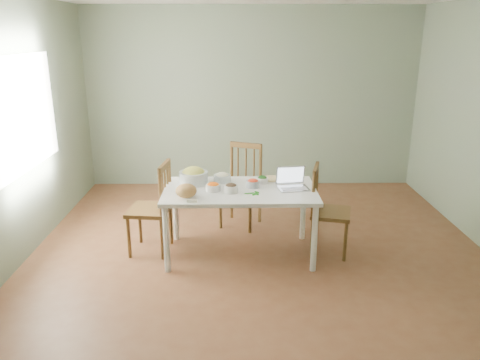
{
  "coord_description": "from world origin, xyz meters",
  "views": [
    {
      "loc": [
        -0.27,
        -4.6,
        2.32
      ],
      "look_at": [
        -0.21,
        0.02,
        0.85
      ],
      "focal_mm": 34.89,
      "sensor_mm": 36.0,
      "label": 1
    }
  ],
  "objects_px": {
    "dining_table": "(240,222)",
    "chair_left": "(149,208)",
    "bread_boule": "(186,191)",
    "laptop": "(294,179)",
    "chair_far": "(240,186)",
    "chair_right": "(331,211)",
    "bowl_squash": "(194,176)"
  },
  "relations": [
    {
      "from": "bread_boule",
      "to": "chair_far",
      "type": "bearing_deg",
      "value": 62.14
    },
    {
      "from": "laptop",
      "to": "chair_far",
      "type": "bearing_deg",
      "value": 114.97
    },
    {
      "from": "chair_far",
      "to": "chair_right",
      "type": "xyz_separation_m",
      "value": [
        0.97,
        -0.76,
        -0.02
      ]
    },
    {
      "from": "chair_left",
      "to": "dining_table",
      "type": "bearing_deg",
      "value": 91.25
    },
    {
      "from": "chair_left",
      "to": "bread_boule",
      "type": "distance_m",
      "value": 0.64
    },
    {
      "from": "chair_right",
      "to": "bowl_squash",
      "type": "distance_m",
      "value": 1.53
    },
    {
      "from": "bowl_squash",
      "to": "dining_table",
      "type": "bearing_deg",
      "value": -21.5
    },
    {
      "from": "dining_table",
      "to": "laptop",
      "type": "xyz_separation_m",
      "value": [
        0.56,
        -0.0,
        0.48
      ]
    },
    {
      "from": "chair_far",
      "to": "laptop",
      "type": "xyz_separation_m",
      "value": [
        0.55,
        -0.81,
        0.35
      ]
    },
    {
      "from": "chair_left",
      "to": "laptop",
      "type": "bearing_deg",
      "value": 93.09
    },
    {
      "from": "chair_left",
      "to": "chair_right",
      "type": "height_order",
      "value": "chair_left"
    },
    {
      "from": "chair_left",
      "to": "chair_right",
      "type": "distance_m",
      "value": 1.96
    },
    {
      "from": "dining_table",
      "to": "chair_far",
      "type": "height_order",
      "value": "chair_far"
    },
    {
      "from": "dining_table",
      "to": "chair_left",
      "type": "distance_m",
      "value": 1.0
    },
    {
      "from": "bowl_squash",
      "to": "laptop",
      "type": "height_order",
      "value": "laptop"
    },
    {
      "from": "bowl_squash",
      "to": "laptop",
      "type": "relative_size",
      "value": 0.99
    },
    {
      "from": "bread_boule",
      "to": "laptop",
      "type": "bearing_deg",
      "value": 12.41
    },
    {
      "from": "chair_far",
      "to": "bowl_squash",
      "type": "bearing_deg",
      "value": -108.45
    },
    {
      "from": "chair_right",
      "to": "laptop",
      "type": "xyz_separation_m",
      "value": [
        -0.42,
        -0.04,
        0.37
      ]
    },
    {
      "from": "chair_far",
      "to": "laptop",
      "type": "bearing_deg",
      "value": -33.96
    },
    {
      "from": "chair_far",
      "to": "chair_left",
      "type": "bearing_deg",
      "value": -122.71
    },
    {
      "from": "bowl_squash",
      "to": "laptop",
      "type": "xyz_separation_m",
      "value": [
        1.06,
        -0.2,
        0.02
      ]
    },
    {
      "from": "bread_boule",
      "to": "bowl_squash",
      "type": "relative_size",
      "value": 0.69
    },
    {
      "from": "dining_table",
      "to": "chair_left",
      "type": "xyz_separation_m",
      "value": [
        -0.98,
        0.09,
        0.13
      ]
    },
    {
      "from": "dining_table",
      "to": "chair_left",
      "type": "relative_size",
      "value": 1.58
    },
    {
      "from": "dining_table",
      "to": "chair_left",
      "type": "bearing_deg",
      "value": 174.54
    },
    {
      "from": "chair_far",
      "to": "laptop",
      "type": "relative_size",
      "value": 3.26
    },
    {
      "from": "chair_far",
      "to": "bread_boule",
      "type": "xyz_separation_m",
      "value": [
        -0.55,
        -1.05,
        0.31
      ]
    },
    {
      "from": "dining_table",
      "to": "bread_boule",
      "type": "distance_m",
      "value": 0.74
    },
    {
      "from": "chair_far",
      "to": "bowl_squash",
      "type": "xyz_separation_m",
      "value": [
        -0.51,
        -0.6,
        0.33
      ]
    },
    {
      "from": "chair_right",
      "to": "dining_table",
      "type": "bearing_deg",
      "value": 107.05
    },
    {
      "from": "chair_left",
      "to": "bowl_squash",
      "type": "distance_m",
      "value": 0.6
    }
  ]
}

